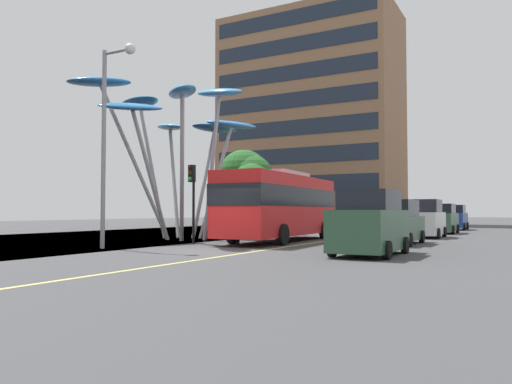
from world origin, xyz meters
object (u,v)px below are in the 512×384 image
at_px(red_bus, 281,203).
at_px(no_entry_sign, 221,208).
at_px(traffic_light_island_mid, 285,194).
at_px(car_parked_far, 424,220).
at_px(street_lamp, 110,121).
at_px(traffic_light_kerb_far, 230,195).
at_px(car_parked_mid, 396,223).
at_px(pedestrian, 237,226).
at_px(car_parked_near, 370,224).
at_px(car_far_side, 453,218).
at_px(leaf_sculpture, 174,118).
at_px(traffic_light_kerb_near, 192,187).
at_px(car_side_street, 441,219).

distance_m(red_bus, no_entry_sign, 3.55).
bearing_deg(traffic_light_island_mid, red_bus, -66.63).
relative_size(red_bus, traffic_light_island_mid, 2.83).
distance_m(car_parked_far, no_entry_sign, 11.83).
distance_m(traffic_light_island_mid, street_lamp, 14.77).
height_order(traffic_light_kerb_far, street_lamp, street_lamp).
bearing_deg(car_parked_far, no_entry_sign, -142.03).
xyz_separation_m(car_parked_mid, pedestrian, (-6.63, -3.37, -0.14)).
height_order(car_parked_near, car_far_side, car_parked_near).
xyz_separation_m(car_parked_near, car_far_side, (-0.56, 26.57, -0.10)).
xyz_separation_m(red_bus, leaf_sculpture, (-5.83, -1.29, 4.70)).
bearing_deg(red_bus, leaf_sculpture, -167.49).
bearing_deg(car_parked_far, car_far_side, 90.55).
bearing_deg(car_parked_mid, red_bus, -173.54).
bearing_deg(traffic_light_kerb_near, traffic_light_kerb_far, 95.09).
distance_m(red_bus, traffic_light_island_mid, 7.23).
relative_size(leaf_sculpture, car_side_street, 2.54).
bearing_deg(car_parked_mid, pedestrian, -153.08).
xyz_separation_m(car_parked_mid, street_lamp, (-9.60, -8.53, 4.27)).
bearing_deg(car_parked_far, red_bus, -128.88).
height_order(red_bus, no_entry_sign, red_bus).
distance_m(car_parked_mid, car_side_street, 12.75).
relative_size(car_far_side, street_lamp, 0.47).
bearing_deg(street_lamp, traffic_light_kerb_near, 74.80).
xyz_separation_m(traffic_light_kerb_far, pedestrian, (2.19, -2.97, -1.60)).
relative_size(car_parked_mid, pedestrian, 2.79).
distance_m(car_parked_mid, no_entry_sign, 9.25).
relative_size(traffic_light_kerb_near, car_parked_mid, 0.80).
distance_m(traffic_light_kerb_far, car_parked_near, 11.20).
height_order(car_parked_far, pedestrian, car_parked_far).
xyz_separation_m(car_far_side, pedestrian, (-6.62, -23.56, -0.14)).
relative_size(car_parked_near, car_far_side, 1.07).
bearing_deg(traffic_light_island_mid, traffic_light_kerb_near, -89.78).
height_order(red_bus, traffic_light_kerb_near, traffic_light_kerb_near).
relative_size(leaf_sculpture, car_parked_mid, 2.27).
distance_m(traffic_light_kerb_near, traffic_light_island_mid, 10.33).
distance_m(red_bus, pedestrian, 3.10).
xyz_separation_m(red_bus, traffic_light_kerb_far, (-3.17, 0.24, 0.50)).
height_order(traffic_light_kerb_near, pedestrian, traffic_light_kerb_near).
xyz_separation_m(leaf_sculpture, traffic_light_kerb_near, (3.01, -2.43, -3.95)).
relative_size(pedestrian, no_entry_sign, 0.64).
relative_size(car_side_street, pedestrian, 2.49).
height_order(red_bus, leaf_sculpture, leaf_sculpture).
xyz_separation_m(leaf_sculpture, traffic_light_island_mid, (2.98, 7.90, -3.99)).
bearing_deg(car_far_side, car_side_street, -89.12).
xyz_separation_m(traffic_light_island_mid, no_entry_sign, (-0.68, -6.71, -0.92)).
relative_size(leaf_sculpture, street_lamp, 1.26).
height_order(car_parked_near, car_parked_far, car_parked_near).
bearing_deg(car_side_street, traffic_light_kerb_near, -116.61).
distance_m(traffic_light_island_mid, car_parked_mid, 10.52).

